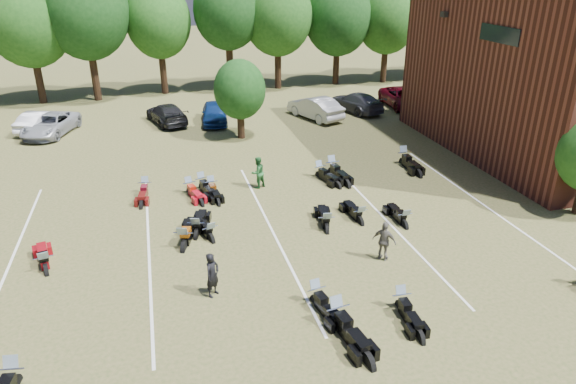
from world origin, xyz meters
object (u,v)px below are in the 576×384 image
object	(u,v)px
person_green	(258,172)
motorcycle_3	(400,309)
car_4	(214,113)
person_black	(212,275)
person_grey	(384,241)
motorcycle_7	(47,272)
motorcycle_14	(146,193)

from	to	relation	value
person_green	motorcycle_3	xyz separation A→B (m)	(2.37, -10.80, -0.80)
car_4	person_black	size ratio (longest dim) A/B	2.66
person_black	person_grey	xyz separation A→B (m)	(6.45, 0.61, -0.01)
car_4	motorcycle_3	world-z (taller)	car_4
person_grey	motorcycle_7	size ratio (longest dim) A/B	0.70
person_black	person_green	bearing A→B (deg)	24.36
car_4	person_grey	world-z (taller)	person_grey
person_grey	motorcycle_7	world-z (taller)	person_grey
person_grey	motorcycle_3	size ratio (longest dim) A/B	0.75
motorcycle_14	person_green	bearing A→B (deg)	0.91
car_4	motorcycle_14	size ratio (longest dim) A/B	1.99
person_green	person_grey	world-z (taller)	person_green
person_black	motorcycle_7	world-z (taller)	person_black
car_4	motorcycle_14	xyz separation A→B (m)	(-4.84, -11.08, -0.72)
person_green	motorcycle_14	distance (m)	5.49
motorcycle_3	person_green	bearing A→B (deg)	106.18
person_green	person_grey	bearing A→B (deg)	82.80
person_grey	motorcycle_3	xyz separation A→B (m)	(-0.75, -2.95, -0.78)
person_black	person_green	world-z (taller)	person_green
person_green	motorcycle_3	size ratio (longest dim) A/B	0.76
motorcycle_3	car_4	bearing A→B (deg)	101.17
person_grey	motorcycle_3	distance (m)	3.14
motorcycle_14	motorcycle_3	bearing A→B (deg)	-47.86
person_grey	person_black	bearing A→B (deg)	51.35
car_4	motorcycle_7	distance (m)	19.22
person_black	motorcycle_14	size ratio (longest dim) A/B	0.75
person_green	person_black	bearing A→B (deg)	39.60
person_green	motorcycle_3	distance (m)	11.08
motorcycle_14	motorcycle_7	bearing A→B (deg)	-112.08
car_4	motorcycle_3	xyz separation A→B (m)	(2.93, -22.56, -0.72)
person_grey	motorcycle_7	xyz separation A→B (m)	(-12.10, 2.35, -0.78)
car_4	motorcycle_14	world-z (taller)	car_4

